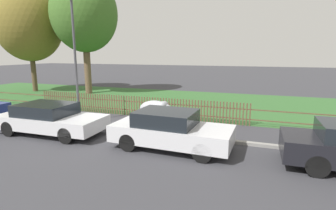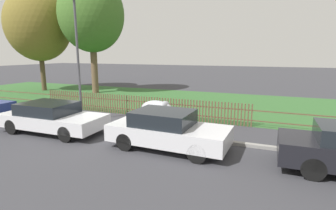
% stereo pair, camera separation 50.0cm
% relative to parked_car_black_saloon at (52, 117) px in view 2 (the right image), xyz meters
% --- Properties ---
extents(ground_plane, '(120.00, 120.00, 0.00)m').
position_rel_parked_car_black_saloon_xyz_m(ground_plane, '(1.77, 1.21, -0.65)').
color(ground_plane, '#38383D').
extents(kerb_stone, '(39.27, 0.20, 0.12)m').
position_rel_parked_car_black_saloon_xyz_m(kerb_stone, '(1.77, 1.31, -0.59)').
color(kerb_stone, gray).
rests_on(kerb_stone, ground).
extents(grass_strip, '(39.27, 9.82, 0.01)m').
position_rel_parked_car_black_saloon_xyz_m(grass_strip, '(1.77, 8.91, -0.65)').
color(grass_strip, '#33602D').
rests_on(grass_strip, ground).
extents(park_fence, '(39.27, 0.05, 1.06)m').
position_rel_parked_car_black_saloon_xyz_m(park_fence, '(1.77, 4.01, -0.12)').
color(park_fence, brown).
rests_on(park_fence, ground).
extents(parked_car_black_saloon, '(4.54, 1.97, 1.26)m').
position_rel_parked_car_black_saloon_xyz_m(parked_car_black_saloon, '(0.00, 0.00, 0.00)').
color(parked_car_black_saloon, silver).
rests_on(parked_car_black_saloon, ground).
extents(parked_car_navy_estate, '(4.22, 1.89, 1.34)m').
position_rel_parked_car_black_saloon_xyz_m(parked_car_navy_estate, '(5.27, 0.06, 0.03)').
color(parked_car_navy_estate, silver).
rests_on(parked_car_navy_estate, ground).
extents(covered_motorcycle, '(1.84, 0.75, 1.10)m').
position_rel_parked_car_black_saloon_xyz_m(covered_motorcycle, '(3.55, 3.00, 0.01)').
color(covered_motorcycle, black).
rests_on(covered_motorcycle, ground).
extents(tree_nearest_kerb, '(5.42, 5.42, 8.84)m').
position_rel_parked_car_black_saloon_xyz_m(tree_nearest_kerb, '(-10.59, 9.35, 5.05)').
color(tree_nearest_kerb, brown).
rests_on(tree_nearest_kerb, ground).
extents(tree_behind_motorcycle, '(5.20, 5.20, 9.33)m').
position_rel_parked_car_black_saloon_xyz_m(tree_behind_motorcycle, '(-5.37, 9.88, 5.66)').
color(tree_behind_motorcycle, brown).
rests_on(tree_behind_motorcycle, ground).
extents(street_lamp, '(0.20, 0.79, 5.92)m').
position_rel_parked_car_black_saloon_xyz_m(street_lamp, '(-0.05, 1.79, 3.05)').
color(street_lamp, '#47474C').
rests_on(street_lamp, ground).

